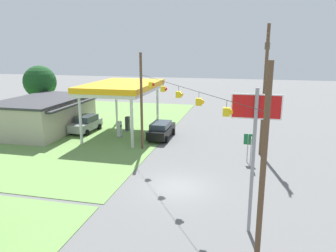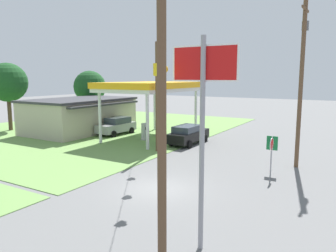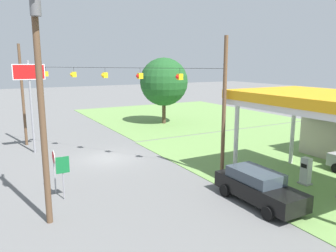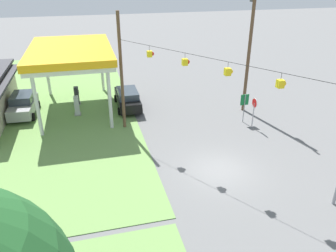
# 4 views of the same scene
# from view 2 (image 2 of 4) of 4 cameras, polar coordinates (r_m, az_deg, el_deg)

# --- Properties ---
(ground_plane) EXTENTS (160.00, 160.00, 0.00)m
(ground_plane) POSITION_cam_2_polar(r_m,az_deg,el_deg) (18.43, -1.68, -10.86)
(ground_plane) COLOR slate
(grass_verge_station_corner) EXTENTS (36.00, 28.00, 0.04)m
(grass_verge_station_corner) POSITION_cam_2_polar(r_m,az_deg,el_deg) (40.26, -12.25, -0.36)
(grass_verge_station_corner) COLOR #6B934C
(grass_verge_station_corner) RESTS_ON ground
(gas_station_canopy) EXTENTS (10.63, 6.68, 5.62)m
(gas_station_canopy) POSITION_cam_2_polar(r_m,az_deg,el_deg) (32.49, -2.90, 6.75)
(gas_station_canopy) COLOR silver
(gas_station_canopy) RESTS_ON ground
(gas_station_store) EXTENTS (11.74, 7.96, 3.72)m
(gas_station_store) POSITION_cam_2_polar(r_m,az_deg,el_deg) (38.12, -15.04, 1.86)
(gas_station_store) COLOR #B2A893
(gas_station_store) RESTS_ON ground
(fuel_pump_near) EXTENTS (0.71, 0.56, 1.68)m
(fuel_pump_near) POSITION_cam_2_polar(r_m,az_deg,el_deg) (31.87, -4.09, -1.08)
(fuel_pump_near) COLOR gray
(fuel_pump_near) RESTS_ON ground
(fuel_pump_far) EXTENTS (0.71, 0.56, 1.68)m
(fuel_pump_far) POSITION_cam_2_polar(r_m,az_deg,el_deg) (33.95, -1.66, -0.47)
(fuel_pump_far) COLOR gray
(fuel_pump_far) RESTS_ON ground
(car_at_pumps_front) EXTENTS (5.17, 2.14, 1.75)m
(car_at_pumps_front) POSITION_cam_2_polar(r_m,az_deg,el_deg) (30.07, 3.53, -1.43)
(car_at_pumps_front) COLOR black
(car_at_pumps_front) RESTS_ON ground
(car_at_pumps_rear) EXTENTS (4.66, 2.28, 1.84)m
(car_at_pumps_rear) POSITION_cam_2_polar(r_m,az_deg,el_deg) (35.45, -8.94, 0.06)
(car_at_pumps_rear) COLOR #9E9EA3
(car_at_pumps_rear) RESTS_ON ground
(stop_sign_roadside) EXTENTS (0.80, 0.08, 2.50)m
(stop_sign_roadside) POSITION_cam_2_polar(r_m,az_deg,el_deg) (20.73, 17.58, -3.85)
(stop_sign_roadside) COLOR #99999E
(stop_sign_roadside) RESTS_ON ground
(stop_sign_overhead) EXTENTS (0.22, 2.39, 7.48)m
(stop_sign_overhead) POSITION_cam_2_polar(r_m,az_deg,el_deg) (11.17, 6.18, 4.86)
(stop_sign_overhead) COLOR gray
(stop_sign_overhead) RESTS_ON ground
(route_sign) EXTENTS (0.10, 0.70, 2.40)m
(route_sign) POSITION_cam_2_polar(r_m,az_deg,el_deg) (21.91, 17.65, -3.48)
(route_sign) COLOR gray
(route_sign) RESTS_ON ground
(utility_pole_main) EXTENTS (2.20, 0.44, 11.22)m
(utility_pole_main) POSITION_cam_2_polar(r_m,az_deg,el_deg) (23.55, 22.24, 8.20)
(utility_pole_main) COLOR brown
(utility_pole_main) RESTS_ON ground
(signal_span_gantry) EXTENTS (15.60, 10.24, 8.89)m
(signal_span_gantry) POSITION_cam_2_polar(r_m,az_deg,el_deg) (17.42, -1.71, 4.57)
(signal_span_gantry) COLOR brown
(signal_span_gantry) RESTS_ON ground
(tree_behind_station) EXTENTS (4.40, 4.40, 7.71)m
(tree_behind_station) POSITION_cam_2_polar(r_m,az_deg,el_deg) (41.51, -26.16, 6.80)
(tree_behind_station) COLOR #4C3828
(tree_behind_station) RESTS_ON ground
(tree_far_back) EXTENTS (4.33, 4.33, 6.96)m
(tree_far_back) POSITION_cam_2_polar(r_m,az_deg,el_deg) (46.06, -13.45, 6.64)
(tree_far_back) COLOR #4C3828
(tree_far_back) RESTS_ON ground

